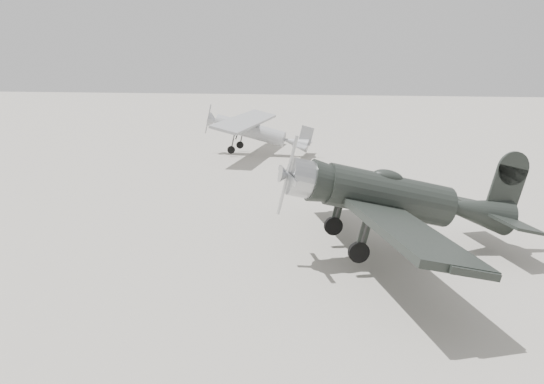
% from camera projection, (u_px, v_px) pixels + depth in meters
% --- Properties ---
extents(ground, '(160.00, 160.00, 0.00)m').
position_uv_depth(ground, '(298.00, 258.00, 18.07)').
color(ground, '#9B948A').
rests_on(ground, ground).
extents(lowwing_monoplane, '(8.71, 11.91, 3.88)m').
position_uv_depth(lowwing_monoplane, '(399.00, 198.00, 17.71)').
color(lowwing_monoplane, black).
rests_on(lowwing_monoplane, ground).
extents(highwing_monoplane, '(7.50, 10.56, 2.99)m').
position_uv_depth(highwing_monoplane, '(254.00, 128.00, 36.60)').
color(highwing_monoplane, '#949699').
rests_on(highwing_monoplane, ground).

